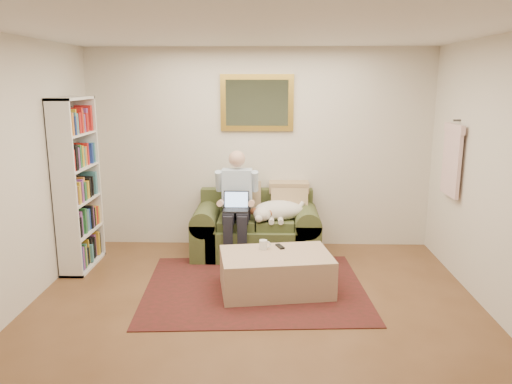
{
  "coord_description": "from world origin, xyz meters",
  "views": [
    {
      "loc": [
        0.14,
        -4.01,
        2.19
      ],
      "look_at": [
        -0.01,
        1.48,
        0.95
      ],
      "focal_mm": 35.0,
      "sensor_mm": 36.0,
      "label": 1
    }
  ],
  "objects_px": {
    "sofa": "(256,234)",
    "laptop": "(236,205)",
    "sleeping_dog": "(279,210)",
    "ottoman": "(276,272)",
    "seated_man": "(236,206)",
    "coffee_mug": "(263,245)",
    "bookshelf": "(77,184)"
  },
  "relations": [
    {
      "from": "sofa",
      "to": "coffee_mug",
      "type": "height_order",
      "value": "sofa"
    },
    {
      "from": "laptop",
      "to": "coffee_mug",
      "type": "xyz_separation_m",
      "value": [
        0.34,
        -0.78,
        -0.24
      ]
    },
    {
      "from": "sofa",
      "to": "coffee_mug",
      "type": "relative_size",
      "value": 15.88
    },
    {
      "from": "laptop",
      "to": "coffee_mug",
      "type": "relative_size",
      "value": 3.08
    },
    {
      "from": "bookshelf",
      "to": "sofa",
      "type": "bearing_deg",
      "value": 12.61
    },
    {
      "from": "sofa",
      "to": "bookshelf",
      "type": "bearing_deg",
      "value": -167.39
    },
    {
      "from": "laptop",
      "to": "ottoman",
      "type": "height_order",
      "value": "laptop"
    },
    {
      "from": "sleeping_dog",
      "to": "ottoman",
      "type": "height_order",
      "value": "sleeping_dog"
    },
    {
      "from": "sofa",
      "to": "bookshelf",
      "type": "xyz_separation_m",
      "value": [
        -2.07,
        -0.46,
        0.73
      ]
    },
    {
      "from": "bookshelf",
      "to": "ottoman",
      "type": "bearing_deg",
      "value": -16.24
    },
    {
      "from": "seated_man",
      "to": "coffee_mug",
      "type": "xyz_separation_m",
      "value": [
        0.34,
        -0.84,
        -0.21
      ]
    },
    {
      "from": "sofa",
      "to": "coffee_mug",
      "type": "xyz_separation_m",
      "value": [
        0.1,
        -0.99,
        0.19
      ]
    },
    {
      "from": "laptop",
      "to": "ottoman",
      "type": "xyz_separation_m",
      "value": [
        0.48,
        -0.93,
        -0.49
      ]
    },
    {
      "from": "laptop",
      "to": "sofa",
      "type": "bearing_deg",
      "value": 41.02
    },
    {
      "from": "sofa",
      "to": "laptop",
      "type": "height_order",
      "value": "laptop"
    },
    {
      "from": "coffee_mug",
      "to": "sleeping_dog",
      "type": "bearing_deg",
      "value": 78.74
    },
    {
      "from": "seated_man",
      "to": "sleeping_dog",
      "type": "relative_size",
      "value": 2.04
    },
    {
      "from": "laptop",
      "to": "bookshelf",
      "type": "distance_m",
      "value": 1.87
    },
    {
      "from": "ottoman",
      "to": "seated_man",
      "type": "bearing_deg",
      "value": 115.69
    },
    {
      "from": "laptop",
      "to": "bookshelf",
      "type": "height_order",
      "value": "bookshelf"
    },
    {
      "from": "seated_man",
      "to": "ottoman",
      "type": "xyz_separation_m",
      "value": [
        0.48,
        -0.99,
        -0.46
      ]
    },
    {
      "from": "seated_man",
      "to": "ottoman",
      "type": "bearing_deg",
      "value": -64.31
    },
    {
      "from": "laptop",
      "to": "ottoman",
      "type": "bearing_deg",
      "value": -62.85
    },
    {
      "from": "sleeping_dog",
      "to": "bookshelf",
      "type": "distance_m",
      "value": 2.42
    },
    {
      "from": "seated_man",
      "to": "ottoman",
      "type": "relative_size",
      "value": 1.18
    },
    {
      "from": "sofa",
      "to": "laptop",
      "type": "distance_m",
      "value": 0.53
    },
    {
      "from": "seated_man",
      "to": "laptop",
      "type": "xyz_separation_m",
      "value": [
        0.0,
        -0.06,
        0.03
      ]
    },
    {
      "from": "seated_man",
      "to": "sleeping_dog",
      "type": "distance_m",
      "value": 0.53
    },
    {
      "from": "sleeping_dog",
      "to": "coffee_mug",
      "type": "xyz_separation_m",
      "value": [
        -0.18,
        -0.91,
        -0.14
      ]
    },
    {
      "from": "sleeping_dog",
      "to": "bookshelf",
      "type": "xyz_separation_m",
      "value": [
        -2.36,
        -0.38,
        0.39
      ]
    },
    {
      "from": "ottoman",
      "to": "sofa",
      "type": "bearing_deg",
      "value": 101.84
    },
    {
      "from": "seated_man",
      "to": "bookshelf",
      "type": "relative_size",
      "value": 0.67
    }
  ]
}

